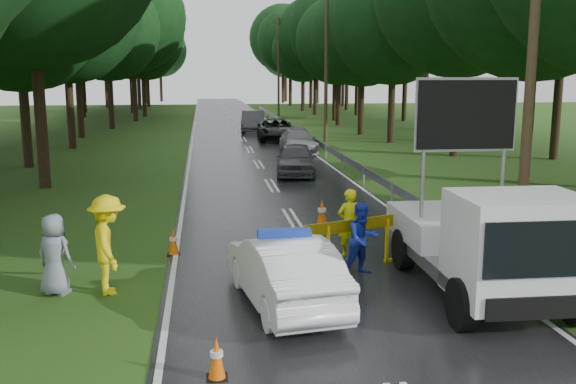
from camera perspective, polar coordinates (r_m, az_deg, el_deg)
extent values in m
plane|color=#294E16|center=(13.68, 3.92, -8.11)|extent=(160.00, 160.00, 0.00)
cube|color=black|center=(43.00, -4.01, 4.68)|extent=(7.00, 140.00, 0.02)
cylinder|color=gray|center=(14.74, 18.26, -5.83)|extent=(0.12, 0.12, 0.70)
cube|color=gray|center=(43.33, 0.89, 5.47)|extent=(0.05, 60.00, 0.30)
cylinder|color=#44301F|center=(16.66, 20.93, 12.04)|extent=(0.24, 0.24, 10.00)
cylinder|color=#44301F|center=(41.45, 3.42, 11.38)|extent=(0.24, 0.24, 10.00)
cylinder|color=#44301F|center=(67.16, -0.85, 11.06)|extent=(0.24, 0.24, 10.00)
cube|color=#44301F|center=(67.33, -0.86, 14.64)|extent=(1.40, 0.08, 0.08)
imported|color=white|center=(12.23, -0.33, -7.06)|extent=(2.04, 4.23, 1.34)
cube|color=#1938A5|center=(12.03, -0.33, -3.72)|extent=(1.03, 0.43, 0.13)
cube|color=gray|center=(13.83, 15.96, -5.68)|extent=(2.27, 4.64, 0.27)
cube|color=white|center=(14.70, 14.43, -2.87)|extent=(2.35, 2.67, 0.60)
cube|color=white|center=(11.90, 19.76, -4.68)|extent=(2.22, 1.79, 1.87)
cube|color=black|center=(11.07, 21.87, -4.76)|extent=(2.03, 0.08, 0.93)
cube|color=black|center=(13.94, 15.54, 6.63)|extent=(2.09, 0.17, 1.43)
cylinder|color=black|center=(11.56, 15.26, -9.60)|extent=(0.32, 0.93, 0.92)
cylinder|color=black|center=(14.71, 10.22, -5.03)|extent=(0.32, 0.93, 0.92)
cylinder|color=black|center=(15.43, 17.67, -4.63)|extent=(0.32, 0.93, 0.92)
cube|color=yellow|center=(13.94, 1.68, -5.42)|extent=(0.08, 0.08, 1.07)
cube|color=yellow|center=(14.20, 3.57, -5.14)|extent=(0.08, 0.08, 1.07)
cube|color=yellow|center=(15.08, 8.79, -4.31)|extent=(0.08, 0.08, 1.07)
cube|color=yellow|center=(15.40, 10.39, -4.05)|extent=(0.08, 0.08, 1.07)
cube|color=#F2CC00|center=(14.51, 6.29, -2.88)|extent=(2.62, 1.03, 0.27)
imported|color=#E1EE0C|center=(15.50, 5.42, -2.73)|extent=(0.69, 0.56, 1.65)
imported|color=#1B30B4|center=(14.08, 6.65, -4.18)|extent=(0.95, 0.84, 1.61)
imported|color=yellow|center=(13.28, -15.69, -4.53)|extent=(1.03, 1.44, 2.01)
imported|color=gray|center=(13.58, -20.04, -5.25)|extent=(0.95, 0.83, 1.64)
imported|color=#464A4F|center=(27.83, 0.68, 2.93)|extent=(2.14, 4.22, 1.38)
imported|color=gray|center=(35.80, 0.90, 4.55)|extent=(1.80, 4.41, 1.28)
imported|color=black|center=(42.31, -1.07, 5.56)|extent=(2.57, 5.18, 1.41)
imported|color=#3F4046|center=(48.69, -3.13, 6.29)|extent=(2.11, 4.92, 1.58)
cube|color=black|center=(9.73, -6.32, -16.11)|extent=(0.31, 0.31, 0.03)
cone|color=#F96107|center=(9.59, -6.36, -14.39)|extent=(0.25, 0.25, 0.63)
cube|color=black|center=(13.52, -0.28, -8.25)|extent=(0.32, 0.32, 0.03)
cone|color=#F96107|center=(13.42, -0.28, -6.92)|extent=(0.26, 0.26, 0.65)
cube|color=black|center=(18.52, 3.02, -3.06)|extent=(0.39, 0.39, 0.03)
cone|color=#F96107|center=(18.43, 3.03, -1.83)|extent=(0.32, 0.32, 0.80)
cube|color=black|center=(15.95, -10.11, -5.48)|extent=(0.31, 0.31, 0.03)
cone|color=#F96107|center=(15.86, -10.15, -4.34)|extent=(0.26, 0.26, 0.64)
cube|color=black|center=(18.76, 11.73, -3.11)|extent=(0.31, 0.31, 0.03)
cone|color=#F96107|center=(18.69, 11.76, -2.14)|extent=(0.26, 0.26, 0.64)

